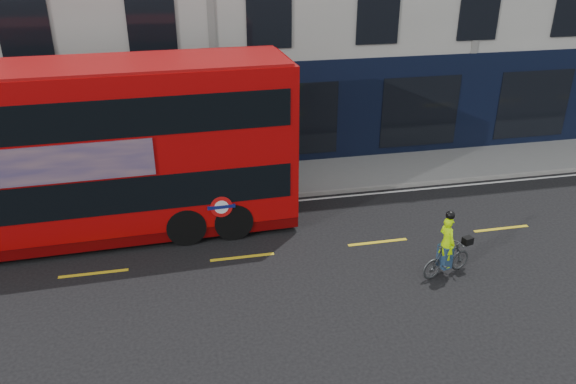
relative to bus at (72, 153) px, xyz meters
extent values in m
plane|color=black|center=(4.43, -3.80, -2.61)|extent=(120.00, 120.00, 0.00)
cube|color=gray|center=(4.43, 2.70, -2.55)|extent=(60.00, 3.00, 0.12)
cube|color=gray|center=(4.43, 1.20, -2.55)|extent=(60.00, 0.12, 0.13)
cube|color=black|center=(4.43, 4.18, -0.61)|extent=(50.00, 0.08, 4.00)
cube|color=silver|center=(4.43, 0.90, -2.61)|extent=(58.00, 0.10, 0.01)
cube|color=#AA0607|center=(-0.05, 0.00, 0.16)|extent=(12.65, 3.26, 4.51)
cube|color=#550303|center=(-0.05, 0.00, -2.27)|extent=(12.65, 3.20, 0.34)
cube|color=black|center=(-0.05, 0.00, -0.84)|extent=(12.15, 3.28, 1.03)
cube|color=black|center=(-0.05, 0.00, 1.33)|extent=(12.15, 3.28, 1.03)
cube|color=maroon|center=(-0.05, 0.00, 2.44)|extent=(12.40, 3.14, 0.09)
cube|color=black|center=(6.25, 0.20, -0.84)|extent=(0.12, 2.57, 1.03)
cube|color=black|center=(6.25, 0.20, 1.33)|extent=(0.12, 2.57, 1.03)
cube|color=#9B6F6B|center=(-1.14, -1.49, 0.24)|extent=(6.85, 0.26, 1.03)
cylinder|color=red|center=(4.00, -1.33, -1.47)|extent=(0.64, 0.04, 0.64)
cylinder|color=white|center=(4.00, -1.33, -1.47)|extent=(0.41, 0.03, 0.41)
cube|color=#0C1459|center=(4.00, -1.34, -1.47)|extent=(0.80, 0.05, 0.10)
cylinder|color=black|center=(4.29, 0.14, -2.04)|extent=(1.24, 2.94, 1.14)
cylinder|color=black|center=(2.92, 0.10, -2.04)|extent=(1.24, 2.94, 1.14)
imported|color=#414446|center=(9.59, -4.27, -2.15)|extent=(1.61, 0.83, 0.93)
imported|color=#A6E801|center=(9.50, -4.29, -1.60)|extent=(0.46, 0.58, 1.40)
cube|color=black|center=(10.22, -4.09, -1.76)|extent=(0.29, 0.26, 0.20)
cube|color=navy|center=(9.50, -4.29, -2.03)|extent=(0.35, 0.40, 0.63)
sphere|color=black|center=(9.50, -4.29, -0.82)|extent=(0.23, 0.23, 0.23)
camera|label=1|loc=(2.89, -15.73, 5.70)|focal=35.00mm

